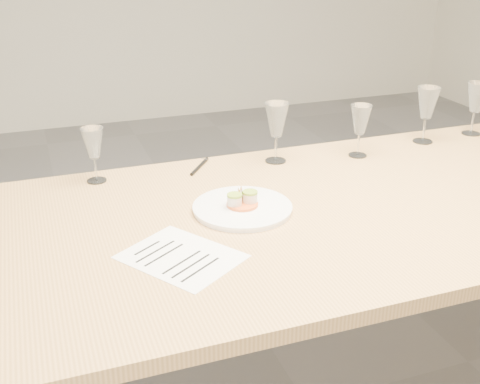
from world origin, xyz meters
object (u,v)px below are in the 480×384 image
object	(u,v)px
wine_glass_0	(93,144)
wine_glass_3	(427,104)
recipe_sheet	(181,257)
wine_glass_1	(277,121)
wine_glass_2	(360,121)
ballpoint_pen	(200,166)
dining_table	(318,227)
wine_glass_4	(476,98)
dinner_plate	(243,207)

from	to	relation	value
wine_glass_0	wine_glass_3	xyz separation A→B (m)	(1.21, -0.03, 0.02)
wine_glass_0	recipe_sheet	bearing A→B (deg)	-76.94
wine_glass_1	wine_glass_3	world-z (taller)	wine_glass_3
wine_glass_2	ballpoint_pen	bearing A→B (deg)	172.06
dining_table	recipe_sheet	distance (m)	0.48
recipe_sheet	wine_glass_1	size ratio (longest dim) A/B	1.67
wine_glass_0	wine_glass_1	size ratio (longest dim) A/B	0.86
wine_glass_4	wine_glass_3	bearing A→B (deg)	-175.99
dinner_plate	wine_glass_1	size ratio (longest dim) A/B	1.38
recipe_sheet	wine_glass_0	xyz separation A→B (m)	(-0.13, 0.56, 0.12)
dining_table	dinner_plate	distance (m)	0.24
wine_glass_2	wine_glass_3	distance (m)	0.31
wine_glass_1	wine_glass_4	world-z (taller)	wine_glass_1
wine_glass_0	wine_glass_4	xyz separation A→B (m)	(1.45, -0.01, 0.02)
wine_glass_0	wine_glass_4	distance (m)	1.45
ballpoint_pen	wine_glass_3	size ratio (longest dim) A/B	0.62
ballpoint_pen	recipe_sheet	bearing A→B (deg)	-164.29
recipe_sheet	wine_glass_1	world-z (taller)	wine_glass_1
recipe_sheet	wine_glass_2	xyz separation A→B (m)	(0.77, 0.48, 0.13)
wine_glass_3	wine_glass_4	world-z (taller)	wine_glass_3
wine_glass_2	wine_glass_4	world-z (taller)	wine_glass_4
wine_glass_2	recipe_sheet	bearing A→B (deg)	-147.95
recipe_sheet	wine_glass_1	xyz separation A→B (m)	(0.48, 0.53, 0.14)
recipe_sheet	ballpoint_pen	xyz separation A→B (m)	(0.21, 0.56, 0.00)
ballpoint_pen	wine_glass_1	world-z (taller)	wine_glass_1
wine_glass_0	wine_glass_2	size ratio (longest dim) A/B	0.96
recipe_sheet	ballpoint_pen	size ratio (longest dim) A/B	2.66
dining_table	ballpoint_pen	size ratio (longest dim) A/B	18.43
ballpoint_pen	wine_glass_3	world-z (taller)	wine_glass_3
dining_table	wine_glass_3	bearing A→B (deg)	31.49
dinner_plate	wine_glass_0	bearing A→B (deg)	134.99
recipe_sheet	wine_glass_2	distance (m)	0.92
wine_glass_4	ballpoint_pen	bearing A→B (deg)	179.37
dining_table	ballpoint_pen	bearing A→B (deg)	120.18
dining_table	dinner_plate	bearing A→B (deg)	167.28
wine_glass_3	dinner_plate	bearing A→B (deg)	-158.41
ballpoint_pen	wine_glass_0	xyz separation A→B (m)	(-0.34, -0.00, 0.12)
dining_table	wine_glass_4	bearing A→B (deg)	24.92
wine_glass_1	dining_table	bearing A→B (deg)	-93.72
recipe_sheet	wine_glass_0	world-z (taller)	wine_glass_0
dining_table	wine_glass_3	xyz separation A→B (m)	(0.63, 0.39, 0.21)
dining_table	wine_glass_4	distance (m)	0.98
recipe_sheet	wine_glass_3	distance (m)	1.21
recipe_sheet	wine_glass_2	bearing A→B (deg)	-1.48
dinner_plate	wine_glass_4	world-z (taller)	wine_glass_4
recipe_sheet	ballpoint_pen	bearing A→B (deg)	35.82
wine_glass_1	wine_glass_2	bearing A→B (deg)	-9.33
recipe_sheet	wine_glass_4	size ratio (longest dim) A/B	1.70
ballpoint_pen	wine_glass_1	size ratio (longest dim) A/B	0.63
wine_glass_0	wine_glass_3	size ratio (longest dim) A/B	0.85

